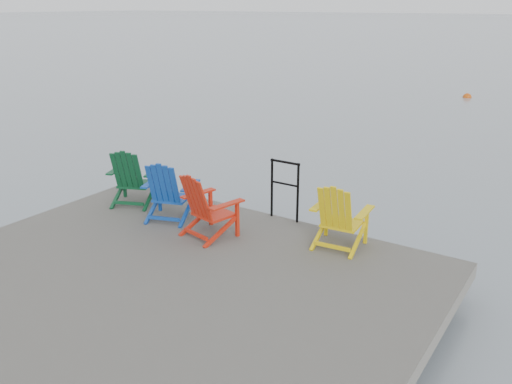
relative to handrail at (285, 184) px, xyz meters
The scene contains 8 objects.
ground 2.67m from the handrail, 95.83° to the right, with size 400.00×400.00×0.00m, color gray.
dock 2.56m from the handrail, 95.83° to the right, with size 6.00×5.00×1.40m.
handrail is the anchor object (origin of this frame).
chair_green 2.45m from the handrail, 161.59° to the right, with size 0.89×0.85×0.92m.
chair_blue 1.71m from the handrail, 146.25° to the right, with size 0.86×0.82×0.91m.
chair_red 1.26m from the handrail, 116.74° to the right, with size 0.83×0.78×0.91m.
chair_yellow 1.19m from the handrail, 23.18° to the right, with size 0.75×0.70×0.90m.
buoy_a 16.12m from the handrail, 93.55° to the left, with size 0.34×0.34×0.34m, color #BC470B.
Camera 1 is at (4.00, -4.06, 3.55)m, focal length 38.00 mm.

